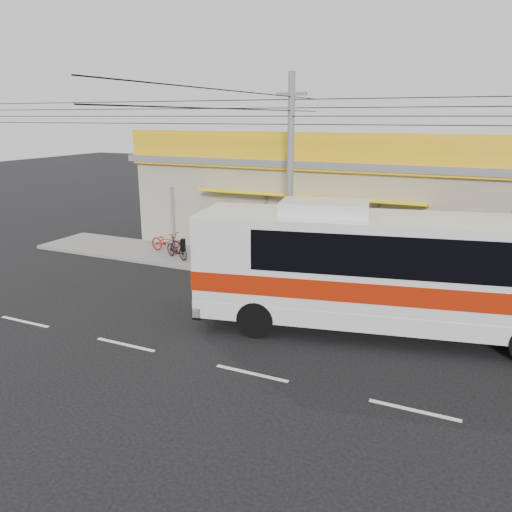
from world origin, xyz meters
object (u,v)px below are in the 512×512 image
at_px(coach_bus, 421,267).
at_px(motorbike_dark, 177,248).
at_px(motorbike_red, 166,242).
at_px(utility_pole, 291,111).

relative_size(coach_bus, motorbike_dark, 8.06).
distance_m(motorbike_red, motorbike_dark, 1.28).
distance_m(motorbike_dark, utility_pole, 7.99).
distance_m(motorbike_red, utility_pole, 8.77).
bearing_deg(motorbike_dark, utility_pole, -66.60).
xyz_separation_m(motorbike_dark, utility_pole, (5.40, -0.07, 5.90)).
height_order(coach_bus, motorbike_dark, coach_bus).
height_order(coach_bus, motorbike_red, coach_bus).
xyz_separation_m(coach_bus, motorbike_red, (-11.90, 4.37, -1.46)).
relative_size(coach_bus, motorbike_red, 6.95).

